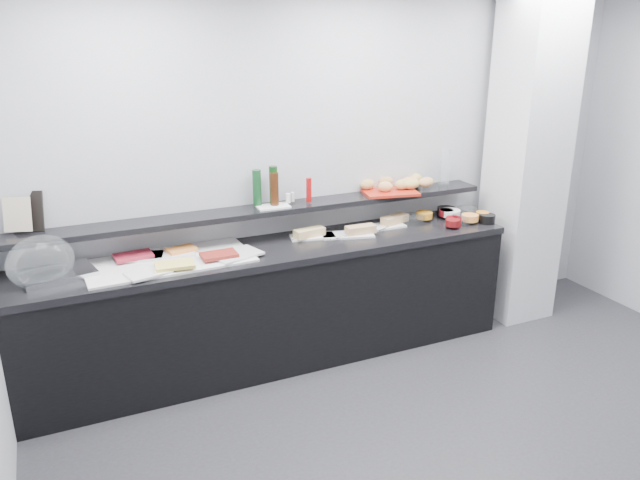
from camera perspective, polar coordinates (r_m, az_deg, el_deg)
name	(u,v)px	position (r m, az deg, el deg)	size (l,w,h in m)	color
ground	(496,471)	(3.92, 15.76, -19.66)	(5.00, 5.00, 0.00)	#2D2D30
back_wall	(344,168)	(4.87, 2.20, 6.57)	(5.00, 0.02, 2.70)	#A8AAAF
column	(527,160)	(5.43, 18.37, 6.92)	(0.50, 0.50, 2.70)	silver
buffet_cabinet	(275,308)	(4.65, -4.10, -6.19)	(3.60, 0.60, 0.85)	black
counter_top	(274,251)	(4.47, -4.23, -0.98)	(3.62, 0.62, 0.05)	black
wall_shelf	(265,210)	(4.55, -5.07, 2.73)	(3.60, 0.25, 0.04)	black
cloche_base	(58,275)	(4.26, -22.83, -2.95)	(0.43, 0.29, 0.04)	silver
cloche_dome	(41,262)	(4.21, -24.18, -1.86)	(0.41, 0.27, 0.34)	white
linen_runner	(169,261)	(4.30, -13.63, -1.89)	(1.10, 0.52, 0.01)	silver
platter_meat_a	(141,257)	(4.39, -16.01, -1.48)	(0.28, 0.19, 0.01)	silver
food_meat_a	(133,256)	(4.36, -16.70, -1.39)	(0.25, 0.16, 0.02)	maroon
platter_salmon	(170,253)	(4.41, -13.53, -1.12)	(0.33, 0.22, 0.01)	white
food_salmon	(181,249)	(4.40, -12.57, -0.85)	(0.19, 0.12, 0.02)	orange
platter_cheese	(148,273)	(4.09, -15.46, -2.92)	(0.27, 0.18, 0.01)	white
food_cheese	(175,265)	(4.13, -13.15, -2.23)	(0.25, 0.16, 0.02)	#F4D85E
platter_meat_b	(237,255)	(4.29, -7.61, -1.33)	(0.32, 0.21, 0.01)	silver
food_meat_b	(219,255)	(4.25, -9.22, -1.34)	(0.24, 0.15, 0.02)	maroon
sandwich_plate_left	(313,237)	(4.66, -0.68, 0.32)	(0.33, 0.14, 0.01)	white
sandwich_food_left	(309,232)	(4.63, -0.98, 0.69)	(0.23, 0.09, 0.06)	#DEB874
tongs_left	(301,237)	(4.61, -1.74, 0.25)	(0.01, 0.01, 0.16)	silver
sandwich_plate_mid	(348,235)	(4.70, 2.55, 0.48)	(0.39, 0.17, 0.01)	silver
sandwich_food_mid	(361,230)	(4.71, 3.73, 0.96)	(0.23, 0.09, 0.06)	tan
tongs_mid	(338,238)	(4.60, 1.67, 0.22)	(0.01, 0.01, 0.16)	silver
sandwich_plate_right	(381,227)	(4.91, 5.63, 1.24)	(0.37, 0.16, 0.01)	white
sandwich_food_right	(395,219)	(4.98, 6.84, 1.90)	(0.24, 0.09, 0.06)	tan
tongs_right	(384,228)	(4.83, 5.91, 1.07)	(0.01, 0.01, 0.16)	silver
bowl_glass_fruit	(413,219)	(5.03, 8.50, 1.87)	(0.18, 0.18, 0.07)	silver
fill_glass_fruit	(424,215)	(5.11, 9.50, 2.25)	(0.13, 0.13, 0.05)	orange
bowl_black_jam	(446,211)	(5.29, 11.47, 2.58)	(0.15, 0.15, 0.07)	black
fill_black_jam	(446,213)	(5.21, 11.47, 2.45)	(0.12, 0.12, 0.05)	#5C0D12
bowl_glass_cream	(467,211)	(5.33, 13.28, 2.57)	(0.16, 0.16, 0.07)	white
fill_glass_cream	(450,213)	(5.22, 11.81, 2.45)	(0.16, 0.16, 0.05)	white
bowl_red_jam	(453,222)	(5.03, 12.10, 1.65)	(0.12, 0.12, 0.07)	maroon
fill_red_jam	(453,223)	(4.96, 12.02, 1.57)	(0.11, 0.11, 0.05)	#5F0D0E
bowl_glass_salmon	(460,220)	(5.07, 12.68, 1.77)	(0.14, 0.14, 0.07)	white
fill_glass_salmon	(470,218)	(5.12, 13.54, 2.00)	(0.13, 0.13, 0.05)	#FF963E
bowl_black_fruit	(487,219)	(5.17, 15.03, 1.89)	(0.13, 0.13, 0.07)	black
fill_black_fruit	(482,215)	(5.22, 14.63, 2.23)	(0.11, 0.11, 0.05)	orange
framed_print	(27,211)	(4.41, -25.24, 2.41)	(0.21, 0.02, 0.26)	black
print_art	(17,214)	(4.35, -25.95, 2.11)	(0.17, 0.00, 0.22)	#CCB093
condiment_tray	(273,206)	(4.55, -4.31, 3.08)	(0.23, 0.14, 0.01)	white
bottle_green_a	(257,188)	(4.54, -5.78, 4.80)	(0.06, 0.06, 0.26)	#113E1B
bottle_brown	(274,189)	(4.53, -4.19, 4.68)	(0.06, 0.06, 0.24)	#381A0A
bottle_green_b	(273,185)	(4.56, -4.28, 5.02)	(0.06, 0.06, 0.28)	#0E3410
bottle_hot	(309,190)	(4.61, -1.03, 4.59)	(0.04, 0.04, 0.18)	#9D0B0C
shaker_salt	(288,198)	(4.60, -2.93, 3.85)	(0.04, 0.04, 0.07)	white
shaker_pepper	(293,197)	(4.64, -2.53, 3.96)	(0.03, 0.03, 0.07)	silver
bread_tray	(390,192)	(4.95, 6.38, 4.40)	(0.42, 0.29, 0.02)	#AD2312
bread_roll_nw	(367,184)	(4.95, 4.36, 5.09)	(0.13, 0.08, 0.08)	#BA8B47
bread_roll_n	(386,182)	(5.05, 6.06, 5.33)	(0.12, 0.08, 0.08)	#B68045
bread_roll_ne	(416,179)	(5.18, 8.76, 5.56)	(0.13, 0.08, 0.08)	gold
bread_roll_sw	(385,187)	(4.90, 5.99, 4.87)	(0.12, 0.08, 0.08)	tan
bread_roll_s	(411,184)	(5.01, 8.35, 5.11)	(0.16, 0.10, 0.08)	tan
bread_roll_se	(426,182)	(5.08, 9.67, 5.23)	(0.15, 0.10, 0.08)	#C6864B
bread_roll_midw	(402,184)	(4.98, 7.51, 5.05)	(0.12, 0.08, 0.08)	tan
bread_roll_mide	(409,182)	(5.08, 8.18, 5.30)	(0.15, 0.10, 0.08)	#D0874F
carafe	(445,167)	(5.23, 11.33, 6.53)	(0.09, 0.09, 0.30)	white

